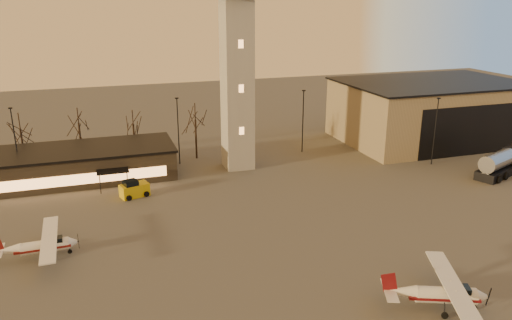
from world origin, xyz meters
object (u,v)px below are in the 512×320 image
(cessna_rear, at_px, (47,248))
(service_cart, at_px, (134,190))
(cessna_front, at_px, (447,297))
(hangar, at_px, (430,111))
(control_tower, at_px, (237,55))
(fuel_truck, at_px, (501,165))
(terminal, at_px, (81,164))

(cessna_rear, height_order, service_cart, cessna_rear)
(cessna_front, bearing_deg, hangar, 77.48)
(control_tower, bearing_deg, service_cart, -155.79)
(service_cart, bearing_deg, fuel_truck, -26.09)
(hangar, distance_m, fuel_truck, 19.46)
(service_cart, bearing_deg, cessna_rear, -142.40)
(cessna_front, height_order, service_cart, cessna_front)
(cessna_rear, bearing_deg, hangar, 20.19)
(cessna_front, xyz_separation_m, fuel_truck, (28.33, 24.43, 0.36))
(cessna_rear, relative_size, service_cart, 2.69)
(cessna_rear, height_order, fuel_truck, fuel_truck)
(cessna_front, height_order, cessna_rear, cessna_front)
(terminal, bearing_deg, hangar, 1.97)
(hangar, bearing_deg, cessna_front, -124.75)
(hangar, height_order, terminal, hangar)
(control_tower, bearing_deg, cessna_rear, -141.04)
(control_tower, xyz_separation_m, terminal, (-21.99, 1.98, -14.17))
(hangar, xyz_separation_m, service_cart, (-51.72, -11.05, -4.32))
(control_tower, distance_m, hangar, 37.90)
(cessna_front, relative_size, cessna_rear, 1.07)
(terminal, bearing_deg, service_cart, -55.24)
(cessna_front, bearing_deg, fuel_truck, 63.00)
(control_tower, distance_m, cessna_front, 42.72)
(terminal, height_order, cessna_front, terminal)
(control_tower, distance_m, fuel_truck, 40.22)
(control_tower, distance_m, terminal, 26.24)
(hangar, bearing_deg, control_tower, -173.69)
(hangar, relative_size, service_cart, 7.98)
(cessna_front, distance_m, service_cart, 38.93)
(hangar, relative_size, fuel_truck, 3.04)
(hangar, xyz_separation_m, terminal, (-57.99, -2.00, -3.00))
(fuel_truck, bearing_deg, hangar, 62.79)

